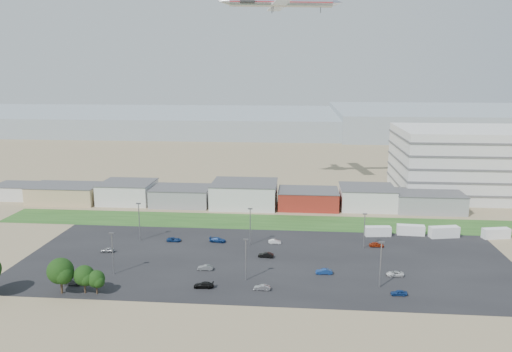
# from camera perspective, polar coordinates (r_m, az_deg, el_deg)

# --- Properties ---
(ground) EXTENTS (700.00, 700.00, 0.00)m
(ground) POSITION_cam_1_polar(r_m,az_deg,el_deg) (106.75, -2.41, -13.38)
(ground) COLOR #8C7D59
(ground) RESTS_ON ground
(parking_lot) EXTENTS (120.00, 50.00, 0.01)m
(parking_lot) POSITION_cam_1_polar(r_m,az_deg,el_deg) (124.58, 1.12, -9.58)
(parking_lot) COLOR black
(parking_lot) RESTS_ON ground
(grass_strip) EXTENTS (160.00, 16.00, 0.02)m
(grass_strip) POSITION_cam_1_polar(r_m,az_deg,el_deg) (155.11, 0.10, -5.23)
(grass_strip) COLOR #224B1C
(grass_strip) RESTS_ON ground
(hills_backdrop) EXTENTS (700.00, 200.00, 9.00)m
(hills_backdrop) POSITION_cam_1_polar(r_m,az_deg,el_deg) (413.69, 8.89, 5.94)
(hills_backdrop) COLOR gray
(hills_backdrop) RESTS_ON ground
(building_row) EXTENTS (170.00, 20.00, 8.00)m
(building_row) POSITION_cam_1_polar(r_m,az_deg,el_deg) (174.41, -4.93, -2.00)
(building_row) COLOR silver
(building_row) RESTS_ON ground
(parking_garage) EXTENTS (80.00, 40.00, 25.00)m
(parking_garage) POSITION_cam_1_polar(r_m,az_deg,el_deg) (208.35, 26.75, 1.42)
(parking_garage) COLOR silver
(parking_garage) RESTS_ON ground
(box_trailer_a) EXTENTS (7.42, 3.06, 2.70)m
(box_trailer_a) POSITION_cam_1_polar(r_m,az_deg,el_deg) (145.86, 13.75, -6.14)
(box_trailer_a) COLOR silver
(box_trailer_a) RESTS_ON ground
(box_trailer_b) EXTENTS (7.71, 2.83, 2.84)m
(box_trailer_b) POSITION_cam_1_polar(r_m,az_deg,el_deg) (149.19, 17.26, -5.91)
(box_trailer_b) COLOR silver
(box_trailer_b) RESTS_ON ground
(box_trailer_c) EXTENTS (8.57, 4.23, 3.08)m
(box_trailer_c) POSITION_cam_1_polar(r_m,az_deg,el_deg) (150.04, 20.70, -6.00)
(box_trailer_c) COLOR silver
(box_trailer_c) RESTS_ON ground
(box_trailer_d) EXTENTS (7.84, 3.86, 2.82)m
(box_trailer_d) POSITION_cam_1_polar(r_m,az_deg,el_deg) (154.94, 25.74, -5.92)
(box_trailer_d) COLOR silver
(box_trailer_d) RESTS_ON ground
(tree_mid) EXTENTS (5.82, 5.82, 8.72)m
(tree_mid) POSITION_cam_1_polar(r_m,az_deg,el_deg) (113.03, -21.44, -10.35)
(tree_mid) COLOR black
(tree_mid) RESTS_ON ground
(tree_right) EXTENTS (4.58, 4.58, 6.87)m
(tree_right) POSITION_cam_1_polar(r_m,az_deg,el_deg) (111.84, -19.04, -10.92)
(tree_right) COLOR black
(tree_right) RESTS_ON ground
(tree_near) EXTENTS (3.90, 3.90, 5.84)m
(tree_near) POSITION_cam_1_polar(r_m,az_deg,el_deg) (110.86, -17.80, -11.33)
(tree_near) COLOR black
(tree_near) RESTS_ON ground
(lightpole_front_l) EXTENTS (1.16, 0.48, 9.87)m
(lightpole_front_l) POSITION_cam_1_polar(r_m,az_deg,el_deg) (119.28, -16.06, -8.52)
(lightpole_front_l) COLOR slate
(lightpole_front_l) RESTS_ON ground
(lightpole_front_m) EXTENTS (1.13, 0.47, 9.57)m
(lightpole_front_m) POSITION_cam_1_polar(r_m,az_deg,el_deg) (111.58, -1.17, -9.55)
(lightpole_front_m) COLOR slate
(lightpole_front_m) RESTS_ON ground
(lightpole_front_r) EXTENTS (1.22, 0.51, 10.37)m
(lightpole_front_r) POSITION_cam_1_polar(r_m,az_deg,el_deg) (110.97, 14.04, -9.82)
(lightpole_front_r) COLOR slate
(lightpole_front_r) RESTS_ON ground
(lightpole_back_l) EXTENTS (1.24, 0.52, 10.56)m
(lightpole_back_l) POSITION_cam_1_polar(r_m,az_deg,el_deg) (140.59, -13.19, -5.12)
(lightpole_back_l) COLOR slate
(lightpole_back_l) RESTS_ON ground
(lightpole_back_m) EXTENTS (1.19, 0.50, 10.12)m
(lightpole_back_m) POSITION_cam_1_polar(r_m,az_deg,el_deg) (133.42, -0.66, -5.81)
(lightpole_back_m) COLOR slate
(lightpole_back_m) RESTS_ON ground
(lightpole_back_r) EXTENTS (1.11, 0.46, 9.47)m
(lightpole_back_r) POSITION_cam_1_polar(r_m,az_deg,el_deg) (133.93, 12.27, -6.17)
(lightpole_back_r) COLOR slate
(lightpole_back_r) RESTS_ON ground
(airliner) EXTENTS (49.53, 37.76, 13.32)m
(airliner) POSITION_cam_1_polar(r_m,az_deg,el_deg) (188.58, 2.89, 19.25)
(airliner) COLOR silver
(parked_car_0) EXTENTS (3.99, 2.01, 1.08)m
(parked_car_0) POSITION_cam_1_polar(r_m,az_deg,el_deg) (119.54, 15.60, -10.70)
(parked_car_0) COLOR silver
(parked_car_0) RESTS_ON ground
(parked_car_1) EXTENTS (3.89, 1.59, 1.26)m
(parked_car_1) POSITION_cam_1_polar(r_m,az_deg,el_deg) (117.33, 7.77, -10.75)
(parked_car_1) COLOR navy
(parked_car_1) RESTS_ON ground
(parked_car_2) EXTENTS (3.43, 1.50, 1.15)m
(parked_car_2) POSITION_cam_1_polar(r_m,az_deg,el_deg) (110.14, 16.01, -12.70)
(parked_car_2) COLOR navy
(parked_car_2) RESTS_ON ground
(parked_car_3) EXTENTS (4.39, 1.95, 1.25)m
(parked_car_3) POSITION_cam_1_polar(r_m,az_deg,el_deg) (110.04, -6.00, -12.28)
(parked_car_3) COLOR black
(parked_car_3) RESTS_ON ground
(parked_car_4) EXTENTS (3.65, 1.34, 1.19)m
(parked_car_4) POSITION_cam_1_polar(r_m,az_deg,el_deg) (119.10, -5.83, -10.37)
(parked_car_4) COLOR #595B5E
(parked_car_4) RESTS_ON ground
(parked_car_5) EXTENTS (3.66, 1.70, 1.21)m
(parked_car_5) POSITION_cam_1_polar(r_m,az_deg,el_deg) (135.07, -16.62, -8.09)
(parked_car_5) COLOR #A5A5AA
(parked_car_5) RESTS_ON ground
(parked_car_6) EXTENTS (4.67, 2.37, 1.30)m
(parked_car_6) POSITION_cam_1_polar(r_m,az_deg,el_deg) (137.28, -4.41, -7.27)
(parked_car_6) COLOR navy
(parked_car_6) RESTS_ON ground
(parked_car_7) EXTENTS (3.93, 1.67, 1.26)m
(parked_car_7) POSITION_cam_1_polar(r_m,az_deg,el_deg) (126.05, 1.13, -9.01)
(parked_car_7) COLOR black
(parked_car_7) RESTS_ON ground
(parked_car_8) EXTENTS (3.89, 1.65, 1.31)m
(parked_car_8) POSITION_cam_1_polar(r_m,az_deg,el_deg) (136.99, 13.61, -7.62)
(parked_car_8) COLOR maroon
(parked_car_8) RESTS_ON ground
(parked_car_9) EXTENTS (3.95, 1.87, 1.09)m
(parked_car_9) POSITION_cam_1_polar(r_m,az_deg,el_deg) (139.24, -9.37, -7.17)
(parked_car_9) COLOR navy
(parked_car_9) RESTS_ON ground
(parked_car_10) EXTENTS (4.20, 1.75, 1.21)m
(parked_car_10) POSITION_cam_1_polar(r_m,az_deg,el_deg) (117.80, -20.13, -11.31)
(parked_car_10) COLOR #595B5E
(parked_car_10) RESTS_ON ground
(parked_car_11) EXTENTS (3.49, 1.40, 1.13)m
(parked_car_11) POSITION_cam_1_polar(r_m,az_deg,el_deg) (135.86, 2.17, -7.49)
(parked_car_11) COLOR silver
(parked_car_11) RESTS_ON ground
(parked_car_13) EXTENTS (3.48, 1.22, 1.15)m
(parked_car_13) POSITION_cam_1_polar(r_m,az_deg,el_deg) (108.43, 0.71, -12.62)
(parked_car_13) COLOR #A5A5AA
(parked_car_13) RESTS_ON ground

